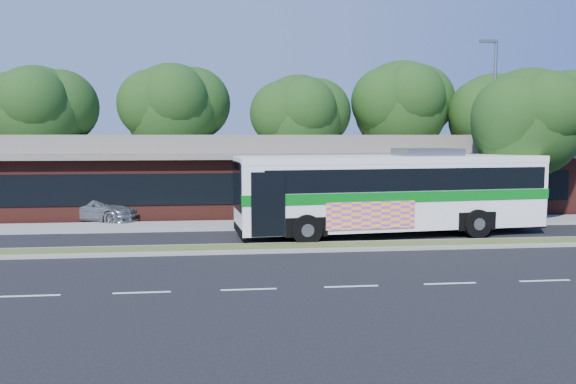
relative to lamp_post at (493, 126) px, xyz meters
name	(u,v)px	position (x,y,z in m)	size (l,w,h in m)	color
ground	(322,252)	(-9.56, -6.00, -4.90)	(120.00, 120.00, 0.00)	black
median_strip	(320,247)	(-9.56, -5.40, -4.83)	(26.00, 1.10, 0.15)	#455423
sidewalk	(300,224)	(-9.56, 0.40, -4.84)	(44.00, 2.60, 0.12)	gray
plaza_building	(286,173)	(-9.56, 6.99, -2.77)	(33.20, 11.20, 4.45)	#53211A
lamp_post	(493,126)	(0.00, 0.00, 0.00)	(0.93, 0.18, 9.07)	slate
tree_bg_a	(45,112)	(-24.15, 9.14, 0.97)	(6.47, 5.80, 8.63)	black
tree_bg_b	(180,109)	(-16.13, 10.14, 1.24)	(6.69, 6.00, 9.00)	black
tree_bg_c	(305,117)	(-8.16, 9.13, 0.69)	(6.24, 5.60, 8.26)	black
tree_bg_d	(406,106)	(-1.12, 10.15, 1.52)	(6.91, 6.20, 9.37)	black
tree_bg_e	(498,116)	(4.85, 9.14, 0.84)	(6.47, 5.80, 8.50)	black
tree_bg_f	(574,112)	(10.87, 10.14, 1.16)	(6.69, 6.00, 8.92)	black
transit_bus	(392,187)	(-5.89, -2.75, -2.77)	(13.88, 4.36, 3.84)	white
sedan	(95,208)	(-19.92, 2.74, -4.18)	(2.02, 4.96, 1.44)	#9EA1A4
sidewalk_tree	(534,121)	(1.82, -0.57, 0.23)	(5.94, 5.33, 7.67)	black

